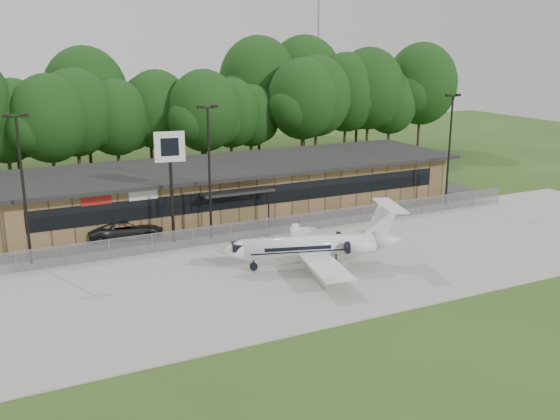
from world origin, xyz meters
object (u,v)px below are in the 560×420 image
suv (126,229)px  pole_sign (170,159)px  business_jet (316,247)px  terminal (235,186)px

suv → pole_sign: 6.92m
business_jet → pole_sign: size_ratio=1.49×
terminal → suv: terminal is taller
business_jet → suv: 15.69m
business_jet → suv: bearing=145.6°
terminal → pole_sign: (-7.88, -7.14, 4.27)m
terminal → pole_sign: 11.46m
terminal → suv: 11.89m
business_jet → suv: size_ratio=2.22×
suv → business_jet: bearing=-133.2°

